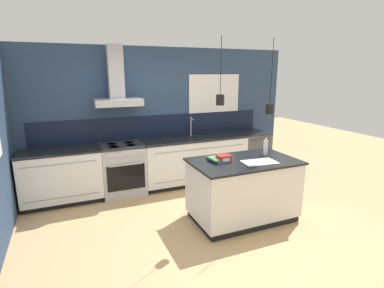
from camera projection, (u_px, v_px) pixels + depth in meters
ground_plane at (198, 228)px, 4.23m from camera, size 16.00×16.00×0.00m
wall_back at (154, 115)px, 5.68m from camera, size 5.60×2.15×2.60m
counter_run_left at (62, 176)px, 4.97m from camera, size 1.28×0.64×0.91m
counter_run_sink at (194, 160)px, 5.89m from camera, size 2.08×0.64×1.29m
oven_range at (123, 169)px, 5.35m from camera, size 0.74×0.66×0.91m
dishwasher at (251, 153)px, 6.40m from camera, size 0.59×0.65×0.91m
kitchen_island at (243, 190)px, 4.41m from camera, size 1.54×0.93×0.91m
bottle_on_island at (266, 147)px, 4.59m from camera, size 0.07×0.07×0.29m
book_stack at (218, 159)px, 4.28m from camera, size 0.25×0.35×0.05m
red_supply_box at (224, 158)px, 4.23m from camera, size 0.18×0.15×0.10m
paper_pile at (260, 162)px, 4.22m from camera, size 0.50×0.33×0.01m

